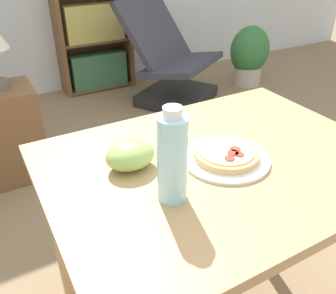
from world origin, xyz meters
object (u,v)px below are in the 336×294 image
(pizza_on_plate, at_px, (226,156))
(grape_bunch, at_px, (130,155))
(drink_bottle, at_px, (172,158))
(lounge_chair_far, at_px, (171,70))
(potted_plant_floor, at_px, (249,55))
(side_table, at_px, (11,134))
(bookshelf, at_px, (93,20))

(pizza_on_plate, distance_m, grape_bunch, 0.28)
(drink_bottle, xyz_separation_m, lounge_chair_far, (1.17, 2.04, -0.58))
(drink_bottle, relative_size, lounge_chair_far, 0.25)
(grape_bunch, xyz_separation_m, lounge_chair_far, (1.20, 1.86, -0.50))
(potted_plant_floor, bearing_deg, lounge_chair_far, 179.26)
(potted_plant_floor, bearing_deg, grape_bunch, -138.41)
(lounge_chair_far, distance_m, potted_plant_floor, 0.88)
(lounge_chair_far, height_order, side_table, lounge_chair_far)
(pizza_on_plate, height_order, drink_bottle, drink_bottle)
(grape_bunch, height_order, drink_bottle, drink_bottle)
(pizza_on_plate, distance_m, bookshelf, 2.64)
(pizza_on_plate, xyz_separation_m, bookshelf, (0.47, 2.59, -0.11))
(grape_bunch, bearing_deg, potted_plant_floor, 41.59)
(bookshelf, height_order, potted_plant_floor, bookshelf)
(bookshelf, distance_m, side_table, 1.55)
(lounge_chair_far, distance_m, bookshelf, 0.86)
(grape_bunch, xyz_separation_m, side_table, (-0.22, 1.32, -0.50))
(pizza_on_plate, height_order, bookshelf, bookshelf)
(lounge_chair_far, xyz_separation_m, side_table, (-1.43, -0.54, 0.00))
(lounge_chair_far, distance_m, side_table, 1.53)
(drink_bottle, bearing_deg, side_table, 99.80)
(lounge_chair_far, bearing_deg, pizza_on_plate, -147.16)
(lounge_chair_far, bearing_deg, side_table, 169.32)
(pizza_on_plate, bearing_deg, grape_bunch, 158.41)
(pizza_on_plate, distance_m, side_table, 1.58)
(bookshelf, xyz_separation_m, potted_plant_floor, (1.35, -0.64, -0.35))
(pizza_on_plate, bearing_deg, potted_plant_floor, 46.92)
(drink_bottle, bearing_deg, bookshelf, 75.34)
(bookshelf, distance_m, potted_plant_floor, 1.54)
(grape_bunch, bearing_deg, side_table, 99.62)
(lounge_chair_far, xyz_separation_m, bookshelf, (-0.47, 0.63, 0.36))
(pizza_on_plate, distance_m, potted_plant_floor, 2.71)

